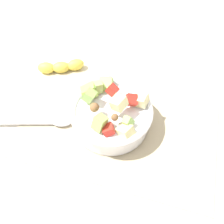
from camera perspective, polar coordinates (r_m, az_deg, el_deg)
name	(u,v)px	position (r m, az deg, el deg)	size (l,w,h in m)	color
ground_plane	(118,126)	(0.67, 1.46, -3.30)	(2.40, 2.40, 0.00)	silver
placemat	(118,126)	(0.67, 1.47, -3.16)	(0.52, 0.34, 0.01)	tan
salad_bowl	(112,113)	(0.64, -0.03, -0.34)	(0.21, 0.21, 0.12)	white
serving_spoon	(43,121)	(0.70, -15.58, -2.09)	(0.24, 0.09, 0.01)	#B7B7BC
banana_whole	(61,67)	(0.82, -11.57, 10.13)	(0.15, 0.09, 0.04)	yellow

